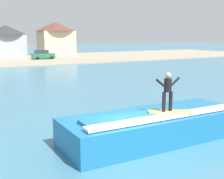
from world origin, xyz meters
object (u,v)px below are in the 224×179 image
(house_gabled_white, at_px, (56,37))
(house_small_cottage, at_px, (6,40))
(surfboard, at_px, (170,112))
(surfer, at_px, (168,89))
(car_far_shore, at_px, (43,55))
(wave_crest, at_px, (154,126))

(house_gabled_white, bearing_deg, house_small_cottage, -167.07)
(surfboard, xyz_separation_m, house_small_cottage, (2.64, 52.64, 2.19))
(surfer, bearing_deg, house_gabled_white, 75.94)
(car_far_shore, bearing_deg, surfer, -99.90)
(car_far_shore, bearing_deg, house_gabled_white, 58.39)
(house_gabled_white, distance_m, house_small_cottage, 11.36)
(surfer, distance_m, house_small_cottage, 52.67)
(car_far_shore, distance_m, house_gabled_white, 11.58)
(surfboard, relative_size, car_far_shore, 0.44)
(wave_crest, relative_size, house_gabled_white, 0.96)
(car_far_shore, relative_size, house_gabled_white, 0.47)
(surfboard, distance_m, surfer, 0.98)
(wave_crest, xyz_separation_m, house_gabled_white, (14.03, 54.56, 3.46))
(surfboard, bearing_deg, house_small_cottage, 87.13)
(house_small_cottage, bearing_deg, surfer, -92.98)
(house_gabled_white, height_order, house_small_cottage, house_gabled_white)
(surfboard, height_order, car_far_shore, car_far_shore)
(wave_crest, bearing_deg, surfboard, -62.15)
(surfer, relative_size, house_gabled_white, 0.19)
(car_far_shore, xyz_separation_m, house_gabled_white, (5.84, 9.48, 3.17))
(house_small_cottage, bearing_deg, car_far_shore, -53.03)
(surfboard, xyz_separation_m, house_gabled_white, (13.70, 55.18, 2.71))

